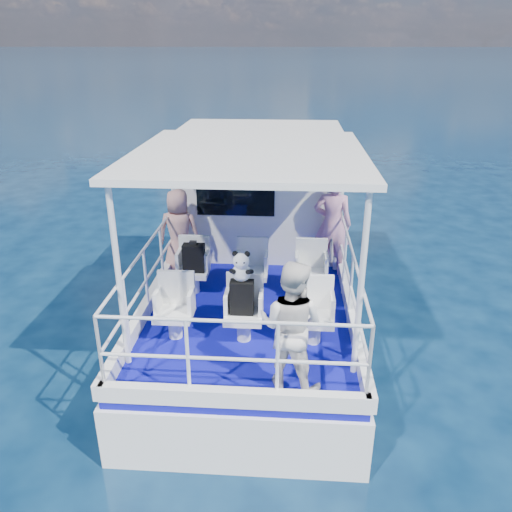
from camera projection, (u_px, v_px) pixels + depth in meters
The scene contains 20 objects.
ground at pixel (251, 350), 7.87m from camera, with size 2000.00×2000.00×0.00m, color #061932.
hull at pixel (255, 318), 8.79m from camera, with size 3.00×7.00×1.60m, color white.
deck at pixel (255, 274), 8.46m from camera, with size 2.90×6.90×0.10m, color #0B0A91.
cabin at pixel (260, 188), 9.20m from camera, with size 2.85×2.00×2.20m, color white.
canopy at pixel (249, 154), 6.46m from camera, with size 3.00×3.20×0.08m, color white.
canopy_posts at pixel (249, 237), 6.86m from camera, with size 2.77×2.97×2.20m.
railings at pixel (247, 287), 6.80m from camera, with size 2.84×3.59×1.00m, color white, non-canonical shape.
seat_port_fwd at pixel (194, 281), 7.69m from camera, with size 0.48×0.46×0.38m, color white.
seat_center_fwd at pixel (252, 282), 7.63m from camera, with size 0.48×0.46×0.38m, color white.
seat_stbd_fwd at pixel (311, 284), 7.57m from camera, with size 0.48×0.46×0.38m, color white.
seat_port_aft at pixel (175, 324), 6.50m from camera, with size 0.48×0.46×0.38m, color white.
seat_center_aft at pixel (244, 326), 6.44m from camera, with size 0.48×0.46×0.38m, color white.
seat_stbd_aft at pixel (314, 329), 6.38m from camera, with size 0.48×0.46×0.38m, color white.
passenger_port_fwd at pixel (179, 232), 8.18m from camera, with size 0.53×0.38×1.43m, color tan.
passenger_stbd_fwd at pixel (332, 225), 8.10m from camera, with size 0.62×0.41×1.70m, color pink.
passenger_stbd_aft at pixel (291, 326), 5.36m from camera, with size 0.73×0.57×1.51m, color white.
backpack_port at pixel (194, 258), 7.48m from camera, with size 0.33×0.18×0.43m, color black.
backpack_center at pixel (242, 297), 6.29m from camera, with size 0.30×0.17×0.45m, color black.
compact_camera at pixel (193, 243), 7.38m from camera, with size 0.10×0.06×0.06m, color black.
panda at pixel (241, 266), 6.15m from camera, with size 0.25×0.21×0.39m, color white, non-canonical shape.
Camera 1 is at (0.55, -6.64, 4.45)m, focal length 35.00 mm.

